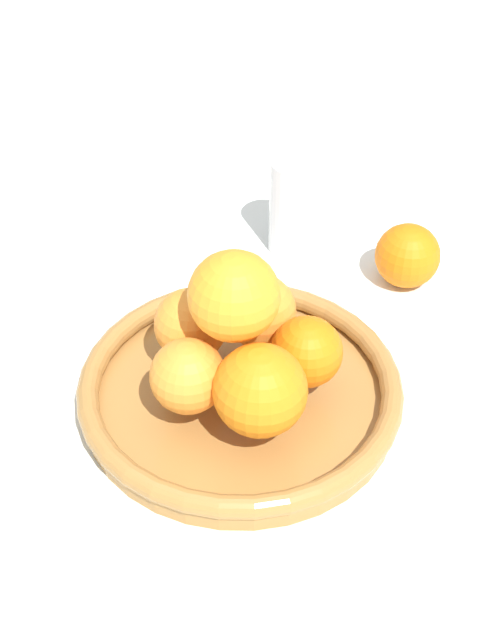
{
  "coord_description": "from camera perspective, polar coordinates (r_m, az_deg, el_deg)",
  "views": [
    {
      "loc": [
        -0.27,
        -0.54,
        0.62
      ],
      "look_at": [
        0.0,
        0.0,
        0.11
      ],
      "focal_mm": 50.0,
      "sensor_mm": 36.0,
      "label": 1
    }
  ],
  "objects": [
    {
      "name": "drinking_glass",
      "position": [
        1.03,
        3.57,
        7.3
      ],
      "size": [
        0.06,
        0.06,
        0.12
      ],
      "primitive_type": "cylinder",
      "color": "white",
      "rests_on": "ground_plane"
    },
    {
      "name": "orange_pile",
      "position": [
        0.8,
        0.0,
        -1.32
      ],
      "size": [
        0.18,
        0.19,
        0.14
      ],
      "color": "orange",
      "rests_on": "fruit_bowl"
    },
    {
      "name": "fruit_bowl",
      "position": [
        0.85,
        0.0,
        -4.53
      ],
      "size": [
        0.31,
        0.31,
        0.04
      ],
      "color": "#A57238",
      "rests_on": "ground_plane"
    },
    {
      "name": "stray_orange",
      "position": [
        1.0,
        10.67,
        4.07
      ],
      "size": [
        0.07,
        0.07,
        0.07
      ],
      "primitive_type": "sphere",
      "color": "orange",
      "rests_on": "ground_plane"
    },
    {
      "name": "ground_plane",
      "position": [
        0.86,
        0.0,
        -5.38
      ],
      "size": [
        4.0,
        4.0,
        0.0
      ],
      "primitive_type": "plane",
      "color": "silver"
    }
  ]
}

